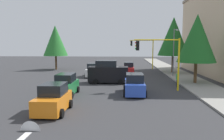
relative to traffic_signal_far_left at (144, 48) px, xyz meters
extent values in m
plane|color=#353538|center=(14.00, -5.70, -4.04)|extent=(120.00, 120.00, 0.00)
cube|color=gray|center=(9.00, 4.80, -3.97)|extent=(80.00, 4.00, 0.15)
cube|color=silver|center=(26.30, -8.70, -4.04)|extent=(2.20, 0.36, 0.01)
cone|color=silver|center=(25.00, -8.70, -4.04)|extent=(0.01, 1.10, 1.10)
cone|color=silver|center=(31.00, -8.70, -4.04)|extent=(0.01, 1.10, 1.10)
cylinder|color=yellow|center=(0.00, 1.80, -1.19)|extent=(0.18, 0.18, 5.72)
cylinder|color=yellow|center=(0.00, -0.45, 1.52)|extent=(0.12, 4.50, 0.12)
cube|color=black|center=(0.00, -2.34, 0.94)|extent=(0.36, 0.32, 0.96)
sphere|color=red|center=(0.00, -2.52, 1.24)|extent=(0.18, 0.18, 0.18)
sphere|color=yellow|center=(0.00, -2.52, 0.94)|extent=(0.18, 0.18, 0.18)
sphere|color=green|center=(0.00, -2.52, 0.64)|extent=(0.18, 0.18, 0.18)
cylinder|color=yellow|center=(20.00, 1.80, -1.40)|extent=(0.18, 0.18, 5.29)
cylinder|color=yellow|center=(20.00, -0.45, 1.10)|extent=(0.12, 4.50, 0.12)
cube|color=black|center=(20.00, -2.34, 0.52)|extent=(0.36, 0.32, 0.96)
sphere|color=red|center=(20.00, -2.52, 0.82)|extent=(0.18, 0.18, 0.18)
sphere|color=yellow|center=(20.00, -2.52, 0.52)|extent=(0.18, 0.18, 0.18)
sphere|color=green|center=(20.00, -2.52, 0.22)|extent=(0.18, 0.18, 0.18)
cylinder|color=slate|center=(10.00, 3.50, -0.54)|extent=(0.14, 0.14, 7.00)
cylinder|color=slate|center=(10.90, 3.50, 2.76)|extent=(1.80, 0.10, 0.10)
ellipsoid|color=silver|center=(11.80, 3.50, 2.61)|extent=(0.56, 0.28, 0.20)
cylinder|color=brown|center=(6.00, 4.30, -2.48)|extent=(0.36, 0.36, 3.13)
cone|color=#1E6023|center=(6.00, 4.30, 2.01)|extent=(5.01, 5.01, 6.26)
cylinder|color=brown|center=(16.00, 4.80, -2.64)|extent=(0.36, 0.36, 2.81)
cone|color=#1E6023|center=(16.00, 4.80, 1.38)|extent=(4.50, 4.50, 5.62)
cylinder|color=brown|center=(2.00, -16.70, -2.62)|extent=(0.36, 0.36, 2.84)
cone|color=#28752D|center=(2.00, -16.70, 1.44)|extent=(4.55, 4.55, 5.69)
cube|color=black|center=(16.00, -5.63, -2.95)|extent=(1.90, 4.80, 1.85)
cube|color=black|center=(16.00, -5.87, -1.65)|extent=(1.67, 2.50, 0.76)
cylinder|color=black|center=(14.99, -4.15, -3.74)|extent=(0.20, 0.60, 0.60)
cylinder|color=black|center=(17.01, -4.15, -3.74)|extent=(0.20, 0.60, 0.60)
cylinder|color=black|center=(14.99, -7.12, -3.74)|extent=(0.20, 0.60, 0.60)
cylinder|color=black|center=(17.01, -7.12, -3.74)|extent=(0.20, 0.60, 0.60)
cube|color=blue|center=(21.81, -2.70, -3.35)|extent=(4.16, 1.77, 1.05)
cube|color=black|center=(22.02, -2.70, -2.45)|extent=(2.16, 1.56, 0.76)
cylinder|color=black|center=(20.52, -3.65, -3.74)|extent=(0.60, 0.20, 0.60)
cylinder|color=black|center=(20.52, -1.76, -3.74)|extent=(0.60, 0.20, 0.60)
cylinder|color=black|center=(23.10, -3.65, -3.74)|extent=(0.60, 0.20, 0.60)
cylinder|color=black|center=(23.10, -1.76, -3.74)|extent=(0.60, 0.20, 0.60)
cube|color=red|center=(8.13, -3.02, -3.35)|extent=(3.91, 1.62, 1.05)
cube|color=black|center=(8.33, -3.02, -2.45)|extent=(2.03, 1.42, 0.76)
cylinder|color=black|center=(6.92, -3.89, -3.74)|extent=(0.60, 0.20, 0.60)
cylinder|color=black|center=(6.92, -2.15, -3.74)|extent=(0.60, 0.20, 0.60)
cylinder|color=black|center=(9.34, -3.89, -3.74)|extent=(0.60, 0.20, 0.60)
cylinder|color=black|center=(9.34, -2.15, -3.74)|extent=(0.60, 0.20, 0.60)
cube|color=#1E7238|center=(22.66, -9.11, -3.35)|extent=(4.07, 1.70, 1.05)
cube|color=black|center=(22.46, -9.11, -2.45)|extent=(2.11, 1.49, 0.76)
cylinder|color=black|center=(23.93, -8.20, -3.74)|extent=(0.60, 0.20, 0.60)
cylinder|color=black|center=(23.93, -10.02, -3.74)|extent=(0.60, 0.20, 0.60)
cylinder|color=black|center=(21.40, -8.20, -3.74)|extent=(0.60, 0.20, 0.60)
cylinder|color=black|center=(21.40, -10.02, -3.74)|extent=(0.60, 0.20, 0.60)
cube|color=white|center=(10.72, -8.29, -3.35)|extent=(4.07, 1.75, 1.05)
cube|color=black|center=(10.51, -8.29, -2.45)|extent=(2.12, 1.54, 0.76)
cylinder|color=black|center=(11.98, -7.35, -3.74)|extent=(0.60, 0.20, 0.60)
cylinder|color=black|center=(11.98, -9.23, -3.74)|extent=(0.60, 0.20, 0.60)
cylinder|color=black|center=(9.45, -7.35, -3.74)|extent=(0.60, 0.20, 0.60)
cylinder|color=black|center=(9.45, -9.23, -3.74)|extent=(0.60, 0.20, 0.60)
cube|color=orange|center=(27.75, -8.55, -3.35)|extent=(3.61, 1.75, 1.05)
cube|color=black|center=(27.57, -8.55, -2.45)|extent=(1.88, 1.54, 0.76)
cylinder|color=black|center=(28.87, -7.61, -3.74)|extent=(0.60, 0.20, 0.60)
cylinder|color=black|center=(28.87, -9.48, -3.74)|extent=(0.60, 0.20, 0.60)
cylinder|color=black|center=(26.63, -7.61, -3.74)|extent=(0.60, 0.20, 0.60)
cylinder|color=black|center=(26.63, -9.48, -3.74)|extent=(0.60, 0.20, 0.60)
cylinder|color=#262638|center=(18.25, 2.19, -3.62)|extent=(0.16, 0.16, 0.85)
cylinder|color=#262638|center=(18.05, 2.19, -3.62)|extent=(0.16, 0.16, 0.85)
cube|color=green|center=(18.15, 2.19, -2.89)|extent=(0.40, 0.24, 0.60)
sphere|color=tan|center=(18.15, 2.19, -2.45)|extent=(0.22, 0.22, 0.22)
camera|label=1|loc=(41.78, -3.64, 0.55)|focal=34.21mm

